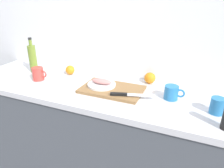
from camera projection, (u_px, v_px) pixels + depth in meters
The scene contains 12 objects.
back_wall at pixel (108, 31), 1.67m from camera, with size 3.20×0.05×2.50m, color white.
kitchen_counter at pixel (92, 137), 1.71m from camera, with size 2.00×0.60×0.90m.
cutting_board at pixel (112, 89), 1.47m from camera, with size 0.42×0.27×0.02m, color olive.
white_plate at pixel (102, 85), 1.50m from camera, with size 0.20×0.20×0.01m, color white.
fish_fillet at pixel (102, 81), 1.49m from camera, with size 0.15×0.06×0.04m, color tan.
chef_knife at pixel (127, 95), 1.35m from camera, with size 0.29×0.11×0.02m.
olive_oil_bottle at pixel (33, 58), 1.79m from camera, with size 0.06×0.06×0.29m.
coffee_mug_0 at pixel (172, 93), 1.34m from camera, with size 0.13×0.09×0.09m.
coffee_mug_1 at pixel (218, 106), 1.18m from camera, with size 0.12×0.08×0.09m.
coffee_mug_2 at pixel (38, 74), 1.64m from camera, with size 0.13×0.09×0.10m.
orange_0 at pixel (150, 78), 1.58m from camera, with size 0.08×0.08×0.08m, color orange.
orange_2 at pixel (70, 70), 1.76m from camera, with size 0.07×0.07×0.07m, color orange.
Camera 1 is at (0.70, -1.23, 1.52)m, focal length 33.89 mm.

